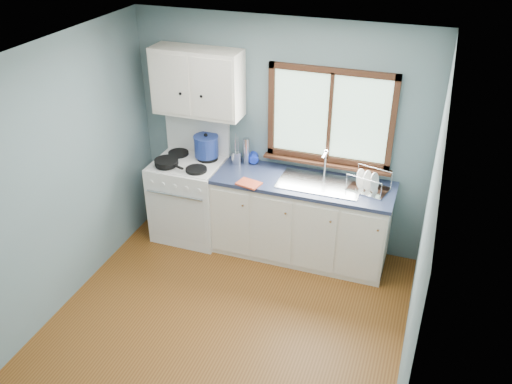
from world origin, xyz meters
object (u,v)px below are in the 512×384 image
(base_cabinets, at_px, (301,222))
(dish_rack, at_px, (368,185))
(skillet, at_px, (167,162))
(thermos, at_px, (246,151))
(utensil_crock, at_px, (237,157))
(sink, at_px, (319,189))
(stockpot, at_px, (206,146))
(gas_range, at_px, (190,196))

(base_cabinets, height_order, dish_rack, dish_rack)
(skillet, height_order, thermos, thermos)
(base_cabinets, height_order, utensil_crock, utensil_crock)
(sink, xyz_separation_m, dish_rack, (0.48, 0.05, 0.11))
(utensil_crock, bearing_deg, skillet, -153.09)
(thermos, height_order, dish_rack, thermos)
(base_cabinets, relative_size, sink, 2.20)
(dish_rack, bearing_deg, utensil_crock, -170.10)
(utensil_crock, bearing_deg, base_cabinets, -10.98)
(base_cabinets, distance_m, utensil_crock, 1.00)
(skillet, bearing_deg, dish_rack, 27.38)
(sink, relative_size, stockpot, 2.66)
(base_cabinets, bearing_deg, skillet, -172.67)
(sink, xyz_separation_m, utensil_crock, (-0.97, 0.15, 0.13))
(skillet, relative_size, utensil_crock, 1.18)
(skillet, distance_m, thermos, 0.87)
(sink, bearing_deg, thermos, 168.31)
(base_cabinets, xyz_separation_m, utensil_crock, (-0.79, 0.15, 0.58))
(stockpot, bearing_deg, utensil_crock, 2.01)
(stockpot, distance_m, dish_rack, 1.81)
(skillet, bearing_deg, gas_range, 67.24)
(base_cabinets, distance_m, skillet, 1.59)
(base_cabinets, distance_m, stockpot, 1.33)
(gas_range, height_order, utensil_crock, gas_range)
(skillet, height_order, dish_rack, dish_rack)
(dish_rack, bearing_deg, thermos, -171.49)
(gas_range, relative_size, utensil_crock, 3.87)
(sink, height_order, stockpot, stockpot)
(sink, distance_m, thermos, 0.91)
(utensil_crock, xyz_separation_m, thermos, (0.11, 0.02, 0.08))
(gas_range, bearing_deg, sink, 0.71)
(thermos, bearing_deg, utensil_crock, -166.86)
(skillet, xyz_separation_m, dish_rack, (2.13, 0.23, -0.01))
(skillet, bearing_deg, stockpot, 66.65)
(stockpot, xyz_separation_m, thermos, (0.46, 0.04, -0.01))
(thermos, bearing_deg, dish_rack, -5.64)
(stockpot, bearing_deg, dish_rack, -3.03)
(dish_rack, bearing_deg, gas_range, -163.96)
(gas_range, relative_size, thermos, 4.50)
(sink, bearing_deg, stockpot, 173.88)
(base_cabinets, relative_size, utensil_crock, 5.27)
(sink, xyz_separation_m, thermos, (-0.87, 0.18, 0.21))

